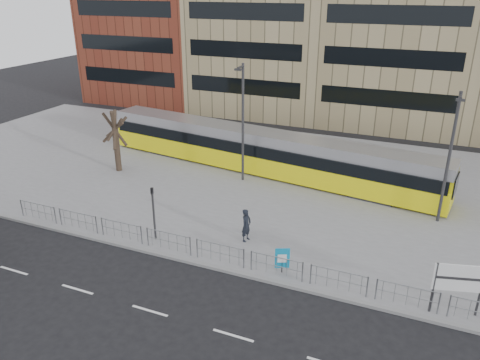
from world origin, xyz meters
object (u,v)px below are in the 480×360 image
at_px(tram, 262,151).
at_px(lamp_post_east, 450,154).
at_px(bare_tree, 112,107).
at_px(lamp_post_west, 243,119).
at_px(station_sign, 459,280).
at_px(traffic_light_west, 153,207).
at_px(ad_panel, 282,259).
at_px(pedestrian, 246,225).

bearing_deg(tram, lamp_post_east, -7.54).
bearing_deg(bare_tree, lamp_post_east, 1.44).
bearing_deg(lamp_post_west, station_sign, -35.87).
bearing_deg(traffic_light_west, tram, 58.29).
xyz_separation_m(station_sign, ad_panel, (-7.73, 0.08, -0.90)).
bearing_deg(station_sign, ad_panel, 164.57).
xyz_separation_m(tram, lamp_post_west, (-0.67, -2.15, 2.95)).
xyz_separation_m(pedestrian, bare_tree, (-12.89, 5.97, 3.94)).
height_order(pedestrian, traffic_light_west, traffic_light_west).
bearing_deg(lamp_post_west, bare_tree, -168.57).
relative_size(pedestrian, traffic_light_west, 0.61).
xyz_separation_m(station_sign, bare_tree, (-23.41, 8.25, 3.20)).
height_order(traffic_light_west, lamp_post_east, lamp_post_east).
bearing_deg(tram, ad_panel, -57.27).
bearing_deg(ad_panel, station_sign, -24.95).
bearing_deg(lamp_post_east, bare_tree, -178.56).
bearing_deg(pedestrian, lamp_post_west, 35.41).
distance_m(tram, ad_panel, 13.47).
xyz_separation_m(tram, station_sign, (13.36, -12.29, 0.10)).
xyz_separation_m(tram, traffic_light_west, (-1.86, -11.83, 0.40)).
distance_m(pedestrian, traffic_light_west, 5.14).
height_order(pedestrian, bare_tree, bare_tree).
relative_size(tram, lamp_post_east, 3.43).
bearing_deg(pedestrian, ad_panel, -116.89).
distance_m(station_sign, pedestrian, 10.79).
distance_m(ad_panel, traffic_light_west, 7.59).
relative_size(ad_panel, pedestrian, 0.72).
relative_size(pedestrian, lamp_post_east, 0.24).
distance_m(traffic_light_west, lamp_post_west, 10.08).
bearing_deg(bare_tree, ad_panel, -27.51).
xyz_separation_m(pedestrian, traffic_light_west, (-4.70, -1.81, 1.04)).
relative_size(station_sign, pedestrian, 1.29).
bearing_deg(station_sign, lamp_post_west, 129.28).
xyz_separation_m(lamp_post_west, bare_tree, (-9.38, -1.90, 0.35)).
height_order(ad_panel, lamp_post_east, lamp_post_east).
relative_size(ad_panel, traffic_light_west, 0.43).
relative_size(station_sign, lamp_post_east, 0.31).
bearing_deg(station_sign, traffic_light_west, 163.40).
bearing_deg(bare_tree, tram, 21.94).
height_order(pedestrian, lamp_post_west, lamp_post_west).
bearing_deg(tram, traffic_light_west, -90.95).
bearing_deg(pedestrian, traffic_light_west, 122.46).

